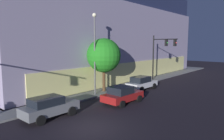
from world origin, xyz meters
name	(u,v)px	position (x,y,z in m)	size (l,w,h in m)	color
ground_plane	(90,128)	(0.00, 0.00, 0.00)	(120.00, 120.00, 0.00)	black
modern_building	(72,35)	(16.99, 23.00, 7.15)	(38.83, 30.89, 14.45)	#4C4C51
traffic_light_far_corner	(162,50)	(18.31, 4.54, 4.68)	(0.40, 3.82, 6.56)	black
street_lamp_sidewalk	(95,44)	(6.54, 6.10, 5.45)	(0.44, 0.44, 8.53)	#5B5B5B
sidewalk_tree	(104,55)	(8.25, 6.39, 4.22)	(3.84, 3.84, 6.00)	#4C331E
car_grey	(49,107)	(-0.59, 3.77, 0.85)	(4.32, 1.99, 1.63)	slate
car_red	(122,95)	(6.13, 2.10, 0.81)	(4.16, 2.27, 1.61)	maroon
car_white	(142,83)	(12.23, 3.89, 0.84)	(4.42, 2.04, 1.63)	silver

